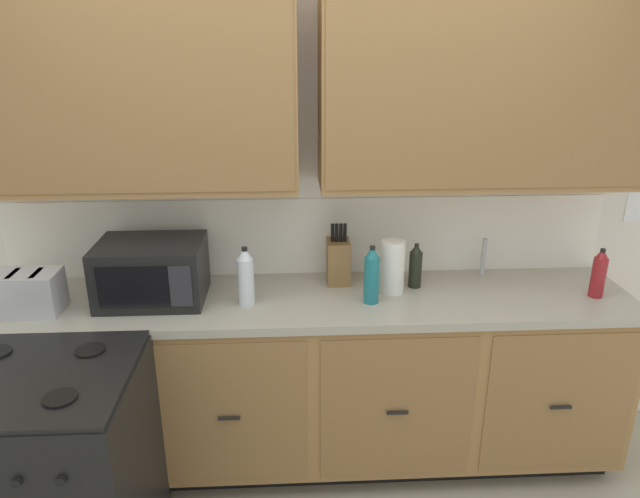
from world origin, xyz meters
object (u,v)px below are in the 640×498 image
toaster (28,293)px  paper_towel_roll (392,267)px  microwave (152,271)px  bottle_clear (246,277)px  knife_block (338,261)px  stove_range (47,478)px  bottle_dark (415,266)px  bottle_red (599,273)px  bottle_teal (372,275)px

toaster → paper_towel_roll: size_ratio=1.08×
microwave → bottle_clear: (0.44, -0.08, -0.00)m
knife_block → stove_range: bearing=-146.6°
microwave → toaster: bearing=-167.8°
toaster → knife_block: (1.40, 0.26, 0.02)m
paper_towel_roll → bottle_dark: bearing=23.9°
toaster → bottle_dark: 1.78m
bottle_clear → bottle_red: bearing=-0.1°
bottle_teal → bottle_dark: bearing=34.8°
bottle_dark → toaster: bearing=-173.9°
stove_range → bottle_teal: size_ratio=3.44×
microwave → bottle_dark: 1.25m
paper_towel_roll → bottle_teal: 0.16m
bottle_red → microwave: bearing=177.7°
paper_towel_roll → bottle_teal: size_ratio=0.94×
microwave → bottle_dark: microwave is taller
toaster → bottle_red: size_ratio=1.17×
stove_range → paper_towel_roll: 1.71m
stove_range → bottle_clear: 1.13m
bottle_teal → microwave: bearing=175.0°
microwave → knife_block: (0.88, 0.15, -0.02)m
toaster → bottle_clear: 0.96m
toaster → paper_towel_roll: paper_towel_roll is taller
toaster → bottle_teal: (1.53, 0.02, 0.04)m
bottle_dark → stove_range: bearing=-155.5°
bottle_red → bottle_dark: size_ratio=1.07×
toaster → knife_block: 1.43m
toaster → paper_towel_roll: bearing=4.7°
microwave → bottle_red: microwave is taller
stove_range → bottle_dark: 1.83m
toaster → bottle_teal: bottle_teal is taller
knife_block → bottle_dark: 0.38m
knife_block → bottle_dark: bearing=-11.3°
toaster → bottle_dark: size_ratio=1.25×
knife_block → paper_towel_roll: bearing=-27.4°
microwave → bottle_red: size_ratio=2.00×
bottle_red → bottle_clear: bearing=179.9°
knife_block → paper_towel_roll: 0.28m
toaster → stove_range: bearing=-69.8°
stove_range → bottle_red: bearing=13.1°
toaster → bottle_red: bottle_red is taller
knife_block → bottle_dark: (0.37, -0.07, -0.01)m
paper_towel_roll → stove_range: bearing=-155.4°
knife_block → bottle_red: size_ratio=1.29×
stove_range → bottle_teal: bearing=22.4°
knife_block → microwave: bearing=-170.2°
stove_range → bottle_red: (2.41, 0.56, 0.58)m
stove_range → paper_towel_roll: bearing=24.6°
paper_towel_roll → bottle_clear: bearing=-171.7°
stove_range → bottle_red: size_ratio=3.96×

